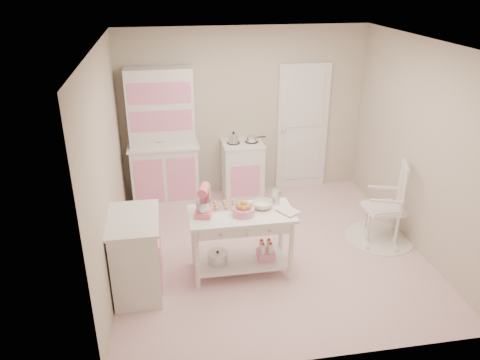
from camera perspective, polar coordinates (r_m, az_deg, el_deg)
name	(u,v)px	position (r m, az deg, el deg)	size (l,w,h in m)	color
room_shell	(273,129)	(5.45, 3.99, 6.27)	(3.84, 3.84, 2.62)	pink
door	(303,127)	(7.60, 7.63, 6.36)	(0.82, 0.05, 2.04)	white
hutch	(163,138)	(7.07, -9.41, 5.06)	(1.06, 0.50, 2.08)	white
stove	(243,170)	(7.33, 0.31, 1.23)	(0.62, 0.57, 0.92)	white
base_cabinet	(137,255)	(5.33, -12.48, -8.89)	(0.54, 0.84, 0.92)	white
lace_rug	(379,237)	(6.67, 16.58, -6.73)	(0.92, 0.92, 0.01)	white
rocking_chair	(384,202)	(6.41, 17.15, -2.55)	(0.48, 0.72, 1.10)	white
work_table	(241,243)	(5.53, 0.14, -7.66)	(1.20, 0.60, 0.80)	white
stand_mixer	(204,201)	(5.22, -4.44, -2.61)	(0.20, 0.28, 0.34)	#F7687F
cookie_tray	(226,206)	(5.46, -1.73, -3.18)	(0.34, 0.24, 0.02)	silver
bread_basket	(244,211)	(5.27, 0.45, -3.81)	(0.25, 0.25, 0.09)	pink
mixing_bowl	(262,205)	(5.43, 2.71, -3.03)	(0.25, 0.25, 0.08)	silver
metal_pitcher	(276,197)	(5.51, 4.38, -2.08)	(0.10, 0.10, 0.17)	silver
recipe_book	(282,214)	(5.31, 5.17, -4.10)	(0.18, 0.25, 0.02)	silver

